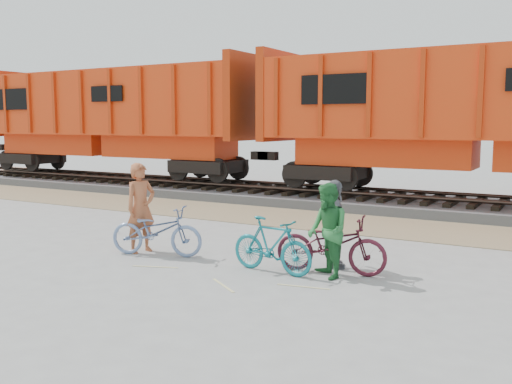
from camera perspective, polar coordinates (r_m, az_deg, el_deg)
ground at (r=11.10m, az=-3.37°, el=-7.25°), size 120.00×120.00×0.00m
gravel_strip at (r=15.89m, az=7.58°, el=-2.95°), size 120.00×3.00×0.02m
ballast_bed at (r=19.11m, az=11.58°, el=-0.94°), size 120.00×4.00×0.30m
track at (r=19.07m, az=11.61°, el=0.02°), size 120.00×2.60×0.24m
hopper_car_left at (r=25.09m, az=-14.42°, el=7.36°), size 14.00×3.13×4.65m
hopper_car_center at (r=18.17m, az=22.21°, el=7.33°), size 14.00×3.13×4.65m
bicycle_blue at (r=11.89m, az=-9.90°, el=-3.86°), size 2.07×1.21×1.03m
bicycle_teal at (r=10.38m, az=1.59°, el=-5.34°), size 1.74×0.67×1.02m
bicycle_maroon at (r=10.44m, az=7.50°, el=-5.22°), size 2.11×1.03×1.06m
person_solo at (r=12.21m, az=-11.45°, el=-1.56°), size 0.62×0.79×1.89m
person_man at (r=10.07m, az=7.16°, el=-3.87°), size 1.03×1.03×1.68m
person_woman at (r=10.78m, az=7.85°, el=-3.20°), size 0.87×1.04×1.67m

